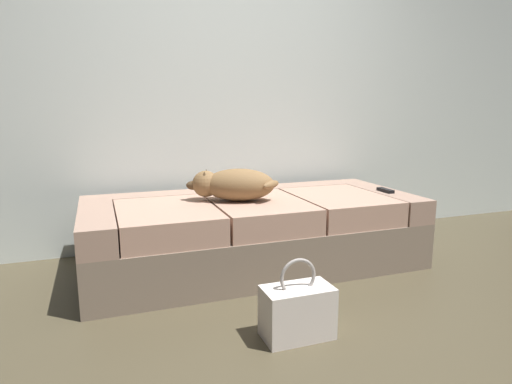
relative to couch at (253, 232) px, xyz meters
The scene contains 6 objects.
ground_plane 1.10m from the couch, 90.00° to the right, with size 10.00×10.00×0.00m, color #49412D.
back_wall 1.34m from the couch, 90.00° to the left, with size 6.40×0.10×2.80m, color silver.
couch is the anchor object (origin of this frame).
dog_tan 0.37m from the couch, 168.55° to the right, with size 0.58×0.40×0.21m.
tv_remote 0.99m from the couch, ahead, with size 0.04×0.15×0.02m, color black.
handbag 0.98m from the couch, 97.80° to the right, with size 0.32×0.18×0.38m.
Camera 1 is at (-0.95, -1.57, 1.03)m, focal length 30.69 mm.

